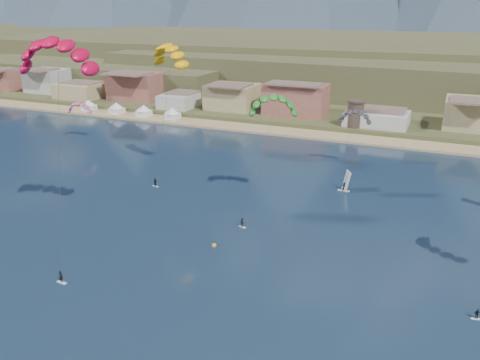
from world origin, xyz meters
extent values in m
plane|color=black|center=(0.00, 0.00, 0.00)|extent=(2400.00, 2400.00, 0.00)
cube|color=tan|center=(0.00, 106.00, 0.25)|extent=(2200.00, 12.00, 0.90)
cube|color=brown|center=(0.00, 560.00, 0.00)|extent=(2200.00, 900.00, 4.00)
cube|color=brown|center=(-200.00, 200.00, 7.00)|extent=(280.00, 130.00, 10.00)
cube|color=brown|center=(40.00, 220.00, 9.50)|extent=(320.00, 150.00, 15.00)
cube|color=brown|center=(-40.00, 260.00, 11.00)|extent=(380.00, 170.00, 18.00)
cylinder|color=#47382D|center=(5.00, 114.00, 6.00)|extent=(5.20, 5.20, 8.00)
cylinder|color=#47382D|center=(5.00, 114.00, 10.30)|extent=(5.82, 5.82, 0.60)
cube|color=white|center=(-95.00, 106.00, 1.70)|extent=(4.50, 4.50, 2.00)
pyramid|color=white|center=(-95.00, 106.00, 4.70)|extent=(6.40, 6.40, 2.00)
cube|color=white|center=(-82.00, 106.00, 1.70)|extent=(4.50, 4.50, 2.00)
pyramid|color=white|center=(-82.00, 106.00, 4.70)|extent=(6.40, 6.40, 2.00)
cube|color=white|center=(-70.00, 106.00, 1.70)|extent=(4.50, 4.50, 2.00)
pyramid|color=white|center=(-70.00, 106.00, 4.70)|extent=(6.40, 6.40, 2.00)
cube|color=white|center=(-58.00, 106.00, 1.70)|extent=(4.50, 4.50, 2.00)
pyramid|color=white|center=(-58.00, 106.00, 4.70)|extent=(6.40, 6.40, 2.00)
cube|color=silver|center=(-17.61, 4.56, 0.06)|extent=(1.72, 0.66, 0.11)
imported|color=black|center=(-17.61, 4.56, 1.08)|extent=(0.75, 0.53, 1.93)
cylinder|color=#262626|center=(-21.92, 11.48, 15.39)|extent=(0.05, 0.05, 32.68)
cube|color=silver|center=(-27.23, 45.96, 0.05)|extent=(1.63, 0.75, 0.10)
imported|color=black|center=(-27.23, 45.96, 1.01)|extent=(0.99, 0.84, 1.81)
cylinder|color=#262626|center=(-27.62, 51.23, 13.73)|extent=(0.05, 0.05, 27.28)
cube|color=silver|center=(39.97, 19.28, 0.04)|extent=(1.36, 0.65, 0.09)
imported|color=black|center=(39.97, 19.28, 0.84)|extent=(0.94, 0.54, 1.50)
cube|color=silver|center=(-0.21, 33.58, 0.05)|extent=(1.62, 0.90, 0.10)
imported|color=black|center=(-0.21, 33.58, 0.99)|extent=(1.30, 0.97, 1.78)
cylinder|color=#262626|center=(0.31, 40.07, 10.08)|extent=(0.05, 0.05, 22.13)
cylinder|color=#262626|center=(-70.66, 68.99, 4.27)|extent=(0.04, 0.04, 11.27)
cylinder|color=#262626|center=(11.47, 73.99, 5.97)|extent=(0.04, 0.04, 13.87)
cube|color=silver|center=(13.30, 60.24, 0.07)|extent=(2.69, 0.97, 0.13)
imported|color=black|center=(13.30, 60.24, 1.08)|extent=(0.97, 0.68, 1.90)
cube|color=white|center=(13.73, 60.24, 2.44)|extent=(1.25, 2.93, 4.53)
sphere|color=gold|center=(-1.64, 24.46, 0.14)|extent=(0.80, 0.80, 0.80)
camera|label=1|loc=(33.23, -45.30, 40.13)|focal=37.37mm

